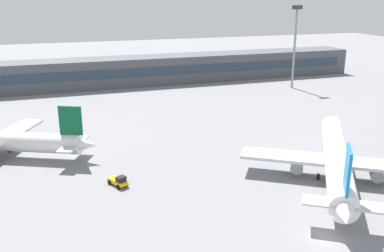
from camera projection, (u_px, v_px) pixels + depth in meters
name	position (u px, v px, depth m)	size (l,w,h in m)	color
ground_plane	(208.00, 138.00, 88.29)	(400.00, 400.00, 0.00)	gray
terminal_building	(144.00, 70.00, 141.02)	(152.32, 12.13, 9.00)	#4C5156
airplane_near	(336.00, 157.00, 69.05)	(28.59, 38.22, 10.90)	white
baggage_tug_yellow	(119.00, 181.00, 66.10)	(2.97, 3.89, 1.75)	#F2B20C
floodlight_tower_west	(295.00, 41.00, 131.85)	(3.20, 0.80, 25.57)	gray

